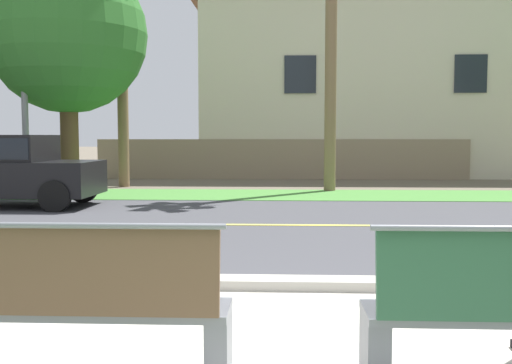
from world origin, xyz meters
The scene contains 10 objects.
ground_plane centered at (0.00, 8.00, 0.00)m, with size 140.00×140.00×0.00m, color #665B4C.
curb_edge centered at (0.00, 2.35, 0.06)m, with size 44.00×0.30×0.11m, color #ADA89E.
street_asphalt centered at (0.00, 6.50, 0.00)m, with size 52.00×8.00×0.01m, color #424247.
road_centre_line centered at (0.00, 6.50, 0.01)m, with size 48.00×0.14×0.01m, color #E0CC4C.
far_verge_grass centered at (0.00, 11.64, 0.01)m, with size 48.00×2.80×0.02m, color #478438.
bench_left centered at (-1.44, 0.14, 0.46)m, with size 2.04×0.48×1.01m.
streetlamp centered at (-6.59, 11.45, 3.75)m, with size 0.24×2.10×6.51m.
shade_tree_left centered at (-5.70, 12.17, 4.55)m, with size 4.24×4.24×7.00m.
garden_wall centered at (-0.12, 17.28, 0.70)m, with size 13.00×0.36×1.40m, color gray.
house_across_street centered at (3.44, 20.48, 3.66)m, with size 14.01×6.91×7.23m.
Camera 1 is at (-0.09, -3.39, 1.52)m, focal length 41.19 mm.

